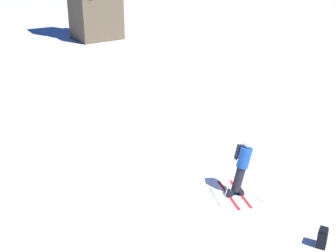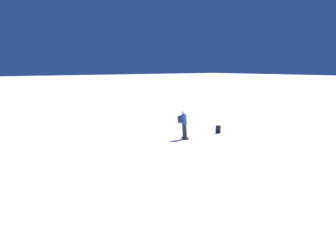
{
  "view_description": "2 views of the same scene",
  "coord_description": "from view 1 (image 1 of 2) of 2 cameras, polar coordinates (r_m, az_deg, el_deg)",
  "views": [
    {
      "loc": [
        -7.06,
        -8.68,
        7.18
      ],
      "look_at": [
        0.7,
        2.86,
        1.26
      ],
      "focal_mm": 50.0,
      "sensor_mm": 36.0,
      "label": 1
    },
    {
      "loc": [
        -13.85,
        12.51,
        4.36
      ],
      "look_at": [
        0.31,
        1.9,
        1.14
      ],
      "focal_mm": 35.0,
      "sensor_mm": 36.0,
      "label": 2
    }
  ],
  "objects": [
    {
      "name": "spare_backpack",
      "position": [
        12.23,
        18.31,
        -12.82
      ],
      "size": [
        0.37,
        0.34,
        0.5
      ],
      "rotation": [
        0.0,
        0.0,
        0.52
      ],
      "color": "black",
      "rests_on": "ground"
    },
    {
      "name": "skier",
      "position": [
        13.53,
        9.03,
        -4.57
      ],
      "size": [
        1.31,
        1.69,
        1.76
      ],
      "rotation": [
        0.0,
        0.0,
        -0.33
      ],
      "color": "red",
      "rests_on": "ground"
    },
    {
      "name": "ground_plane",
      "position": [
        13.29,
        4.45,
        -9.7
      ],
      "size": [
        300.0,
        300.0,
        0.0
      ],
      "primitive_type": "plane",
      "color": "white"
    }
  ]
}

